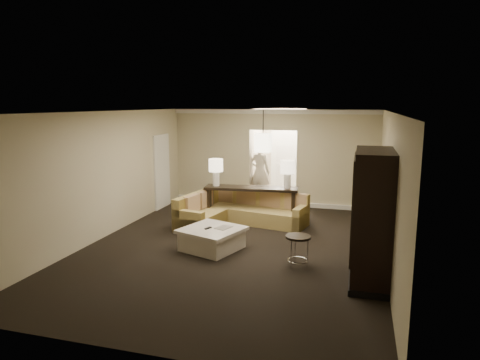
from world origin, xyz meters
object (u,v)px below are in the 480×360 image
(coffee_table, at_px, (212,238))
(console_table, at_px, (251,201))
(armoire, at_px, (372,219))
(person, at_px, (260,169))
(drink_table, at_px, (298,244))
(sectional_sofa, at_px, (237,211))

(coffee_table, xyz_separation_m, console_table, (0.26, 2.23, 0.31))
(console_table, bearing_deg, armoire, -53.03)
(armoire, distance_m, person, 6.14)
(person, bearing_deg, console_table, 112.93)
(drink_table, relative_size, person, 0.29)
(sectional_sofa, distance_m, person, 2.65)
(sectional_sofa, distance_m, console_table, 0.45)
(sectional_sofa, height_order, console_table, console_table)
(coffee_table, distance_m, person, 4.60)
(sectional_sofa, height_order, person, person)
(drink_table, bearing_deg, console_table, 120.50)
(coffee_table, xyz_separation_m, person, (-0.06, 4.53, 0.77))
(sectional_sofa, relative_size, coffee_table, 2.13)
(coffee_table, bearing_deg, armoire, -13.56)
(sectional_sofa, xyz_separation_m, coffee_table, (0.03, -1.97, -0.09))
(coffee_table, height_order, drink_table, drink_table)
(armoire, xyz_separation_m, person, (-3.14, 5.28, -0.06))
(drink_table, height_order, person, person)
(sectional_sofa, xyz_separation_m, drink_table, (1.86, -2.41, 0.09))
(coffee_table, bearing_deg, console_table, 83.39)
(coffee_table, relative_size, drink_table, 2.44)
(console_table, bearing_deg, drink_table, -66.05)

